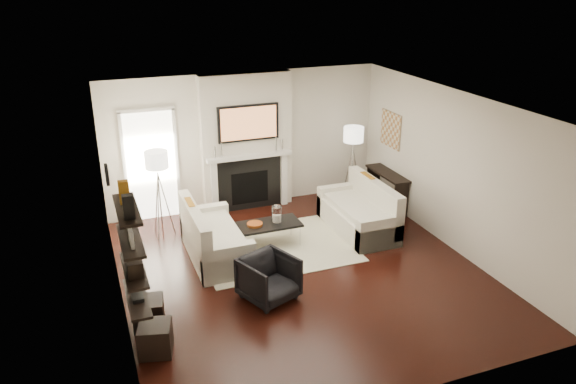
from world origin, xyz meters
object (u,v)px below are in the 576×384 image
object	(u,v)px
lamp_left_shade	(156,160)
ottoman_near	(149,313)
coffee_table	(269,224)
loveseat_left_base	(216,245)
armchair	(269,277)
loveseat_right_base	(357,220)
lamp_right_shade	(354,134)

from	to	relation	value
lamp_left_shade	ottoman_near	size ratio (longest dim) A/B	1.00
lamp_left_shade	coffee_table	bearing A→B (deg)	-32.14
coffee_table	loveseat_left_base	bearing A→B (deg)	-174.91
armchair	lamp_left_shade	distance (m)	3.08
loveseat_right_base	armchair	bearing A→B (deg)	-144.78
lamp_left_shade	ottoman_near	xyz separation A→B (m)	(-0.62, -2.72, -1.25)
coffee_table	lamp_left_shade	bearing A→B (deg)	147.86
ottoman_near	coffee_table	bearing A→B (deg)	36.12
armchair	lamp_left_shade	bearing A→B (deg)	90.84
ottoman_near	lamp_left_shade	bearing A→B (deg)	77.15
loveseat_left_base	lamp_right_shade	distance (m)	3.68
loveseat_right_base	coffee_table	bearing A→B (deg)	179.81
loveseat_right_base	armchair	distance (m)	2.80
armchair	ottoman_near	size ratio (longest dim) A/B	1.83
lamp_left_shade	lamp_right_shade	xyz separation A→B (m)	(3.90, 0.21, 0.00)
loveseat_left_base	lamp_left_shade	xyz separation A→B (m)	(-0.71, 1.13, 1.24)
loveseat_right_base	lamp_left_shade	size ratio (longest dim) A/B	4.50
lamp_right_shade	loveseat_left_base	bearing A→B (deg)	-157.21
armchair	lamp_right_shade	bearing A→B (deg)	24.02
coffee_table	lamp_right_shade	distance (m)	2.77
lamp_right_shade	lamp_left_shade	bearing A→B (deg)	-176.95
loveseat_left_base	lamp_right_shade	size ratio (longest dim) A/B	4.50
lamp_right_shade	ottoman_near	bearing A→B (deg)	-147.08
loveseat_right_base	lamp_left_shade	bearing A→B (deg)	162.74
armchair	lamp_left_shade	xyz separation A→B (m)	(-1.11, 2.66, 1.08)
armchair	lamp_right_shade	world-z (taller)	lamp_right_shade
loveseat_left_base	lamp_right_shade	bearing A→B (deg)	22.79
lamp_left_shade	ottoman_near	world-z (taller)	lamp_left_shade
coffee_table	lamp_right_shade	xyz separation A→B (m)	(2.23, 1.26, 1.05)
loveseat_left_base	lamp_left_shade	distance (m)	1.82
loveseat_left_base	lamp_right_shade	world-z (taller)	lamp_right_shade
loveseat_left_base	ottoman_near	bearing A→B (deg)	-129.94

